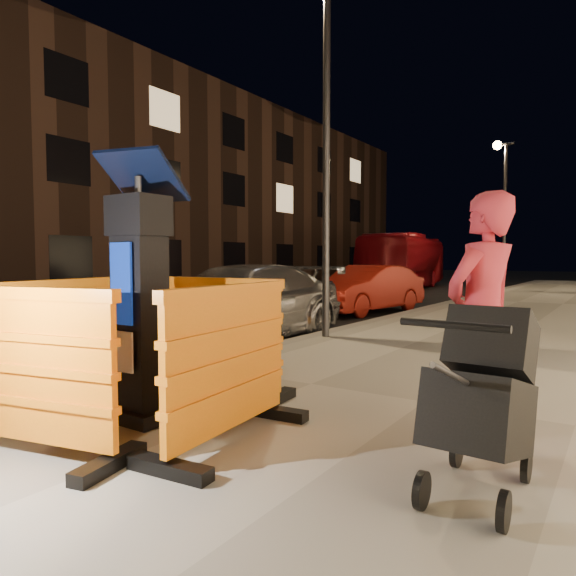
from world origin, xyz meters
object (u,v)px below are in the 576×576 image
Objects in this scene: barrier_bldgside at (229,364)px; car_silver at (238,342)px; parking_kiosk at (140,296)px; barrier_front at (30,372)px; barrier_kerbside at (72,341)px; car_red at (366,313)px; man at (482,317)px; barrier_back at (217,336)px; stroller at (480,405)px; bus_doubledecker at (404,288)px.

barrier_bldgside reaches higher than car_silver.
parking_kiosk reaches higher than barrier_front.
barrier_kerbside is 0.37× the size of car_red.
man reaches higher than car_red.
barrier_front is 1.00× the size of barrier_back.
barrier_bldgside is (0.95, 0.95, 0.00)m from barrier_front.
barrier_back reaches higher than car_red.
barrier_kerbside is 3.62m from stroller.
bus_doubledecker is (-3.37, 17.11, 0.00)m from car_silver.
car_silver is at bearing 9.80° from barrier_kerbside.
barrier_kerbside is 0.16× the size of bus_doubledecker.
barrier_bldgside is 5.48m from car_silver.
car_silver is (-3.38, 4.25, -0.73)m from barrier_bldgside.
parking_kiosk is 10.37m from car_red.
barrier_kerbside reaches higher than car_silver.
barrier_front is 1.00× the size of barrier_bldgside.
car_red is 2.17× the size of man.
car_red is (-1.64, 9.97, -0.73)m from barrier_kerbside.
man is at bearing -50.90° from car_red.
parking_kiosk is 22.16m from bus_doubledecker.
parking_kiosk is 2.69m from man.
bus_doubledecker is at bearing 114.51° from stroller.
stroller reaches higher than car_silver.
man is (4.90, -3.20, 1.06)m from car_silver.
car_silver is (-2.43, 4.25, -1.19)m from parking_kiosk.
barrier_kerbside is (-0.95, 0.95, 0.00)m from barrier_front.
barrier_bldgside is 0.81× the size of man.
car_silver is 17.43m from bus_doubledecker.
car_red is at bearing -0.10° from barrier_kerbside.
barrier_bldgside is 0.37× the size of car_red.
car_red is 10.30m from man.
car_red is 11.15m from stroller.
parking_kiosk reaches higher than car_red.
bus_doubledecker is 9.19× the size of stroller.
barrier_front is 1.00× the size of barrier_kerbside.
barrier_kerbside is 1.90m from barrier_bldgside.
stroller is at bearing -52.29° from car_red.
parking_kiosk is 1.05m from barrier_front.
bus_doubledecker is (-5.80, 20.41, -0.73)m from barrier_back.
stroller is at bearing -90.33° from barrier_bldgside.
barrier_kerbside is (-0.95, 0.00, -0.46)m from parking_kiosk.
car_silver is (-2.43, 3.30, -0.73)m from barrier_back.
car_silver is at bearing 143.96° from stroller.
car_silver is 0.50× the size of bus_doubledecker.
parking_kiosk is at bearing -94.42° from barrier_back.
car_silver is 5.95m from man.
car_silver is at bearing -100.38° from man.
barrier_kerbside and barrier_bldgside have the same top height.
stroller is (2.67, 1.10, -0.06)m from barrier_front.
parking_kiosk is at bearing -82.84° from bus_doubledecker.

